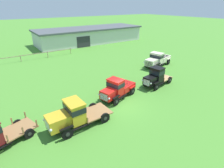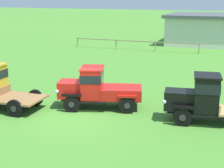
# 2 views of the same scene
# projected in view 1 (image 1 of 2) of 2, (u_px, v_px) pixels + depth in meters

# --- Properties ---
(ground_plane) EXTENTS (240.00, 240.00, 0.00)m
(ground_plane) POSITION_uv_depth(u_px,v_px,m) (122.00, 105.00, 17.08)
(ground_plane) COLOR #47842D
(farm_shed) EXTENTS (26.42, 9.29, 3.62)m
(farm_shed) POSITION_uv_depth(u_px,v_px,m) (90.00, 35.00, 44.02)
(farm_shed) COLOR silver
(farm_shed) RESTS_ON ground
(paddock_fence) EXTENTS (14.00, 0.39, 1.11)m
(paddock_fence) POSITION_uv_depth(u_px,v_px,m) (34.00, 55.00, 30.64)
(paddock_fence) COLOR #997F60
(paddock_fence) RESTS_ON ground
(vintage_truck_second_in_line) EXTENTS (5.32, 2.31, 2.29)m
(vintage_truck_second_in_line) POSITION_uv_depth(u_px,v_px,m) (72.00, 115.00, 13.52)
(vintage_truck_second_in_line) COLOR black
(vintage_truck_second_in_line) RESTS_ON ground
(vintage_truck_midrow_center) EXTENTS (4.71, 2.91, 2.22)m
(vintage_truck_midrow_center) POSITION_uv_depth(u_px,v_px,m) (117.00, 88.00, 17.89)
(vintage_truck_midrow_center) COLOR black
(vintage_truck_midrow_center) RESTS_ON ground
(vintage_truck_far_side) EXTENTS (4.64, 2.26, 2.31)m
(vintage_truck_far_side) POSITION_uv_depth(u_px,v_px,m) (156.00, 77.00, 20.51)
(vintage_truck_far_side) COLOR black
(vintage_truck_far_side) RESTS_ON ground
(vintage_truck_back_of_row) EXTENTS (5.91, 3.28, 2.23)m
(vintage_truck_back_of_row) POSITION_uv_depth(u_px,v_px,m) (157.00, 59.00, 27.21)
(vintage_truck_back_of_row) COLOR black
(vintage_truck_back_of_row) RESTS_ON ground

